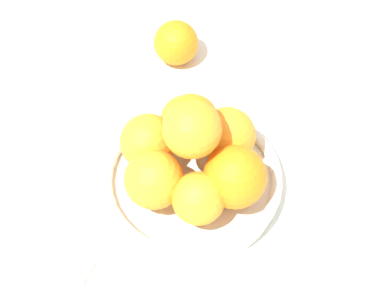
{
  "coord_description": "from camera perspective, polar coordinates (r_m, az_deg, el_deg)",
  "views": [
    {
      "loc": [
        -0.24,
        0.4,
        0.73
      ],
      "look_at": [
        0.0,
        0.0,
        0.1
      ],
      "focal_mm": 60.0,
      "sensor_mm": 36.0,
      "label": 1
    }
  ],
  "objects": [
    {
      "name": "ground_plane",
      "position": [
        0.87,
        -0.0,
        -3.84
      ],
      "size": [
        4.0,
        4.0,
        0.0
      ],
      "primitive_type": "plane",
      "color": "silver"
    },
    {
      "name": "fruit_bowl",
      "position": [
        0.86,
        -0.0,
        -3.26
      ],
      "size": [
        0.24,
        0.24,
        0.03
      ],
      "color": "silver",
      "rests_on": "ground_plane"
    },
    {
      "name": "orange_pile",
      "position": [
        0.8,
        0.1,
        -0.61
      ],
      "size": [
        0.2,
        0.18,
        0.13
      ],
      "color": "orange",
      "rests_on": "fruit_bowl"
    },
    {
      "name": "stray_orange",
      "position": [
        0.99,
        -1.43,
        8.99
      ],
      "size": [
        0.07,
        0.07,
        0.07
      ],
      "primitive_type": "sphere",
      "color": "orange",
      "rests_on": "ground_plane"
    },
    {
      "name": "napkin_folded",
      "position": [
        0.83,
        -14.8,
        -11.71
      ],
      "size": [
        0.16,
        0.16,
        0.01
      ],
      "primitive_type": "cube",
      "rotation": [
        0.0,
        0.0,
        0.16
      ],
      "color": "beige",
      "rests_on": "ground_plane"
    }
  ]
}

